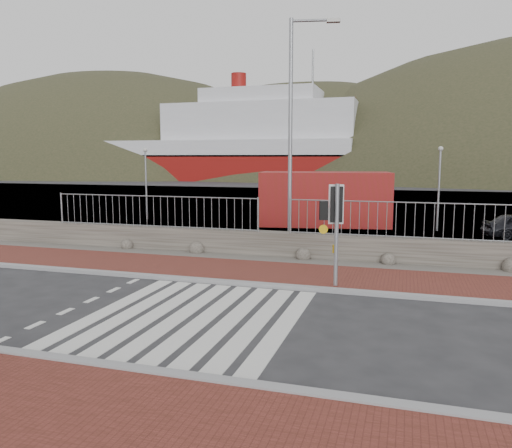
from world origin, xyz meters
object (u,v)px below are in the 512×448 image
(traffic_signal_far, at_px, (335,213))
(streetlight, at_px, (294,124))
(shipping_container, at_px, (325,199))
(ferry, at_px, (224,147))

(traffic_signal_far, relative_size, streetlight, 0.34)
(shipping_container, bearing_deg, ferry, 106.26)
(ferry, bearing_deg, streetlight, -67.19)
(ferry, relative_size, shipping_container, 7.40)
(traffic_signal_far, distance_m, streetlight, 5.84)
(traffic_signal_far, distance_m, shipping_container, 13.20)
(traffic_signal_far, bearing_deg, streetlight, -82.64)
(traffic_signal_far, xyz_separation_m, streetlight, (-2.20, 4.69, 2.69))
(ferry, height_order, streetlight, ferry)
(ferry, distance_m, traffic_signal_far, 70.10)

